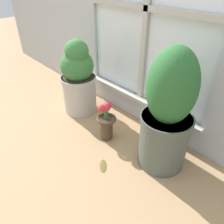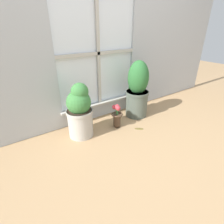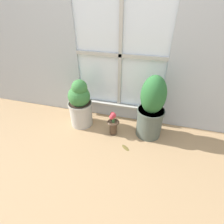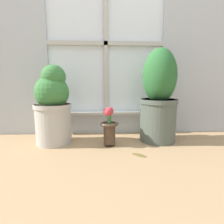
{
  "view_description": "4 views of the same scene",
  "coord_description": "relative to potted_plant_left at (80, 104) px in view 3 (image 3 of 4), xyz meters",
  "views": [
    {
      "loc": [
        0.94,
        -0.62,
        1.03
      ],
      "look_at": [
        0.04,
        0.2,
        0.22
      ],
      "focal_mm": 35.0,
      "sensor_mm": 36.0,
      "label": 1
    },
    {
      "loc": [
        -1.07,
        -1.3,
        1.12
      ],
      "look_at": [
        -0.02,
        0.22,
        0.19
      ],
      "focal_mm": 28.0,
      "sensor_mm": 36.0,
      "label": 2
    },
    {
      "loc": [
        0.41,
        -1.36,
        1.4
      ],
      "look_at": [
        -0.01,
        0.2,
        0.28
      ],
      "focal_mm": 28.0,
      "sensor_mm": 36.0,
      "label": 3
    },
    {
      "loc": [
        -0.03,
        -1.1,
        0.46
      ],
      "look_at": [
        0.04,
        0.25,
        0.24
      ],
      "focal_mm": 28.0,
      "sensor_mm": 36.0,
      "label": 4
    }
  ],
  "objects": [
    {
      "name": "flower_vase",
      "position": [
        0.43,
        -0.08,
        -0.14
      ],
      "size": [
        0.14,
        0.14,
        0.29
      ],
      "color": "#473323",
      "rests_on": "ground_plane"
    },
    {
      "name": "fallen_leaf",
      "position": [
        0.62,
        -0.28,
        -0.29
      ],
      "size": [
        0.11,
        0.1,
        0.01
      ],
      "color": "brown",
      "rests_on": "ground_plane"
    },
    {
      "name": "wall_with_window",
      "position": [
        0.41,
        0.29,
        0.98
      ],
      "size": [
        4.4,
        0.1,
        2.5
      ],
      "color": "#B2B7BC",
      "rests_on": "ground_plane"
    },
    {
      "name": "potted_plant_right",
      "position": [
        0.83,
        0.02,
        0.06
      ],
      "size": [
        0.3,
        0.3,
        0.74
      ],
      "color": "#4C564C",
      "rests_on": "ground_plane"
    },
    {
      "name": "ground_plane",
      "position": [
        0.41,
        -0.25,
        -0.29
      ],
      "size": [
        10.0,
        10.0,
        0.0
      ],
      "primitive_type": "plane",
      "color": "tan"
    },
    {
      "name": "potted_plant_left",
      "position": [
        0.0,
        0.0,
        0.0
      ],
      "size": [
        0.28,
        0.28,
        0.6
      ],
      "color": "#B7B2A8",
      "rests_on": "ground_plane"
    }
  ]
}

